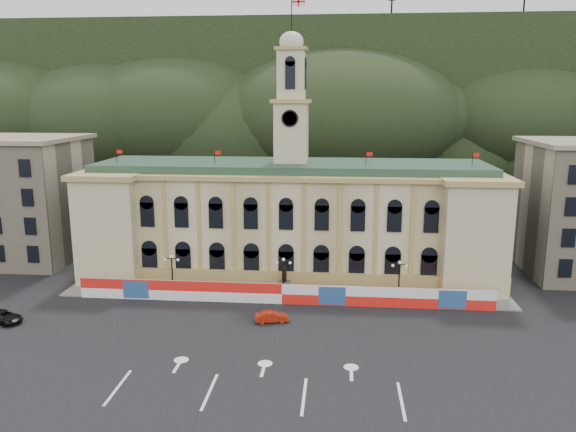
# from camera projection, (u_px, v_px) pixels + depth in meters

# --- Properties ---
(ground) EXTENTS (260.00, 260.00, 0.00)m
(ground) POSITION_uv_depth(u_px,v_px,m) (266.00, 361.00, 52.84)
(ground) COLOR black
(ground) RESTS_ON ground
(lane_markings) EXTENTS (26.00, 10.00, 0.02)m
(lane_markings) POSITION_uv_depth(u_px,v_px,m) (258.00, 388.00, 47.97)
(lane_markings) COLOR white
(lane_markings) RESTS_ON ground
(hill_ridge) EXTENTS (230.00, 80.00, 64.00)m
(hill_ridge) POSITION_uv_depth(u_px,v_px,m) (318.00, 113.00, 167.57)
(hill_ridge) COLOR black
(hill_ridge) RESTS_ON ground
(city_hall) EXTENTS (56.20, 17.60, 37.10)m
(city_hall) POSITION_uv_depth(u_px,v_px,m) (291.00, 218.00, 78.11)
(city_hall) COLOR beige
(city_hall) RESTS_ON ground
(side_building_left) EXTENTS (21.00, 17.00, 18.60)m
(side_building_left) POSITION_uv_depth(u_px,v_px,m) (10.00, 198.00, 84.85)
(side_building_left) COLOR #B7AA8D
(side_building_left) RESTS_ON ground
(hoarding_fence) EXTENTS (50.00, 0.44, 2.50)m
(hoarding_fence) POSITION_uv_depth(u_px,v_px,m) (282.00, 294.00, 67.25)
(hoarding_fence) COLOR red
(hoarding_fence) RESTS_ON ground
(pavement) EXTENTS (56.00, 5.50, 0.16)m
(pavement) POSITION_uv_depth(u_px,v_px,m) (284.00, 295.00, 70.11)
(pavement) COLOR slate
(pavement) RESTS_ON ground
(statue) EXTENTS (1.40, 1.40, 3.72)m
(statue) POSITION_uv_depth(u_px,v_px,m) (284.00, 286.00, 70.12)
(statue) COLOR #595651
(statue) RESTS_ON ground
(lamp_left) EXTENTS (1.96, 0.44, 5.15)m
(lamp_left) POSITION_uv_depth(u_px,v_px,m) (172.00, 271.00, 70.00)
(lamp_left) COLOR black
(lamp_left) RESTS_ON ground
(lamp_center) EXTENTS (1.96, 0.44, 5.15)m
(lamp_center) POSITION_uv_depth(u_px,v_px,m) (284.00, 274.00, 68.75)
(lamp_center) COLOR black
(lamp_center) RESTS_ON ground
(lamp_right) EXTENTS (1.96, 0.44, 5.15)m
(lamp_right) POSITION_uv_depth(u_px,v_px,m) (399.00, 277.00, 67.50)
(lamp_right) COLOR black
(lamp_right) RESTS_ON ground
(red_sedan) EXTENTS (2.96, 4.29, 1.22)m
(red_sedan) POSITION_uv_depth(u_px,v_px,m) (272.00, 317.00, 61.90)
(red_sedan) COLOR #9F1E0B
(red_sedan) RESTS_ON ground
(black_suv) EXTENTS (5.31, 6.06, 1.28)m
(black_suv) POSITION_uv_depth(u_px,v_px,m) (4.00, 317.00, 61.81)
(black_suv) COLOR black
(black_suv) RESTS_ON ground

